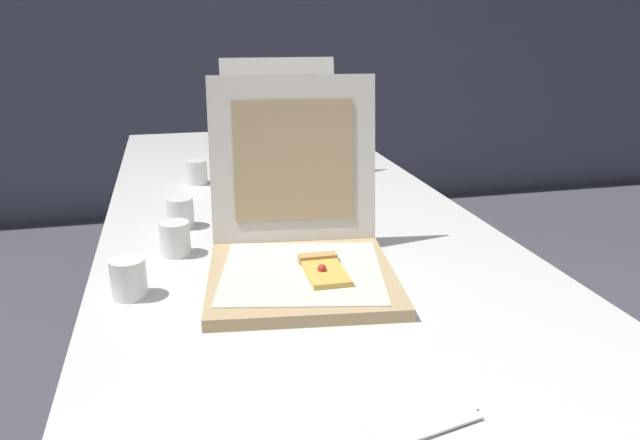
# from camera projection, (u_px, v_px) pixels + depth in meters

# --- Properties ---
(wall_back) EXTENTS (10.00, 0.10, 2.60)m
(wall_back) POSITION_uv_depth(u_px,v_px,m) (208.00, 1.00, 3.71)
(wall_back) COLOR slate
(wall_back) RESTS_ON ground
(table) EXTENTS (0.88, 2.48, 0.75)m
(table) POSITION_uv_depth(u_px,v_px,m) (294.00, 238.00, 1.49)
(table) COLOR silver
(table) RESTS_ON ground
(pizza_box_front) EXTENTS (0.39, 0.43, 0.36)m
(pizza_box_front) POSITION_uv_depth(u_px,v_px,m) (300.00, 249.00, 1.15)
(pizza_box_front) COLOR tan
(pizza_box_front) RESTS_ON table
(pizza_box_middle) EXTENTS (0.37, 0.45, 0.35)m
(pizza_box_middle) POSITION_uv_depth(u_px,v_px,m) (287.00, 173.00, 1.71)
(pizza_box_middle) COLOR tan
(pizza_box_middle) RESTS_ON table
(cup_white_mid) EXTENTS (0.06, 0.06, 0.07)m
(cup_white_mid) POSITION_uv_depth(u_px,v_px,m) (180.00, 213.00, 1.42)
(cup_white_mid) COLOR white
(cup_white_mid) RESTS_ON table
(cup_white_near_center) EXTENTS (0.06, 0.06, 0.07)m
(cup_white_near_center) POSITION_uv_depth(u_px,v_px,m) (175.00, 239.00, 1.26)
(cup_white_near_center) COLOR white
(cup_white_near_center) RESTS_ON table
(cup_white_near_left) EXTENTS (0.06, 0.06, 0.07)m
(cup_white_near_left) POSITION_uv_depth(u_px,v_px,m) (129.00, 278.00, 1.07)
(cup_white_near_left) COLOR white
(cup_white_near_left) RESTS_ON table
(cup_white_far) EXTENTS (0.06, 0.06, 0.07)m
(cup_white_far) POSITION_uv_depth(u_px,v_px,m) (196.00, 172.00, 1.79)
(cup_white_far) COLOR white
(cup_white_far) RESTS_ON table
(napkin_pile) EXTENTS (0.18, 0.19, 0.01)m
(napkin_pile) POSITION_uv_depth(u_px,v_px,m) (403.00, 400.00, 0.78)
(napkin_pile) COLOR white
(napkin_pile) RESTS_ON table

